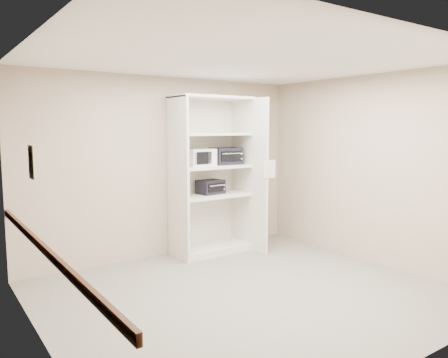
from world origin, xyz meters
TOP-DOWN VIEW (x-y plane):
  - floor at (0.00, 0.00)m, footprint 4.50×4.00m
  - ceiling at (0.00, 0.00)m, footprint 4.50×4.00m
  - wall_back at (0.00, 2.00)m, footprint 4.50×0.02m
  - wall_front at (0.00, -2.00)m, footprint 4.50×0.02m
  - wall_left at (-2.25, 0.00)m, footprint 0.02×4.00m
  - wall_right at (2.25, 0.00)m, footprint 0.02×4.00m
  - shelving_unit at (0.67, 1.70)m, footprint 1.24×0.92m
  - microwave at (0.43, 1.75)m, footprint 0.44×0.34m
  - toaster_oven_upper at (0.91, 1.73)m, footprint 0.48×0.37m
  - toaster_oven_lower at (0.63, 1.75)m, footprint 0.41×0.33m
  - paper_sign at (1.26, 1.07)m, footprint 0.21×0.02m
  - chair_rail at (-2.23, 0.00)m, footprint 0.04×3.98m
  - wall_poster at (-2.24, 0.30)m, footprint 0.01×0.22m

SIDE VIEW (x-z plane):
  - floor at x=0.00m, z-range -0.01..0.01m
  - chair_rail at x=-2.23m, z-range 0.86..0.94m
  - toaster_oven_lower at x=0.63m, z-range 0.92..1.13m
  - shelving_unit at x=0.67m, z-range -0.08..2.34m
  - paper_sign at x=1.26m, z-range 1.19..1.46m
  - wall_back at x=0.00m, z-range 0.00..2.70m
  - wall_front at x=0.00m, z-range 0.00..2.70m
  - wall_left at x=-2.25m, z-range 0.00..2.70m
  - wall_right at x=2.25m, z-range 0.00..2.70m
  - microwave at x=0.43m, z-range 1.37..1.63m
  - toaster_oven_upper at x=0.91m, z-range 1.37..1.63m
  - wall_poster at x=-2.24m, z-range 1.48..1.79m
  - ceiling at x=0.00m, z-range 2.70..2.71m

